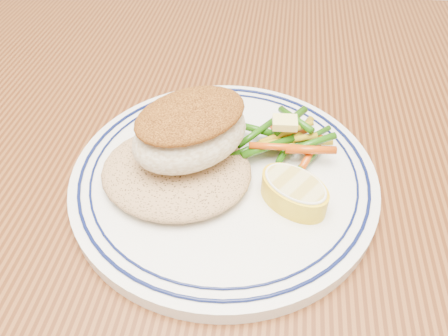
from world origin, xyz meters
The scene contains 7 objects.
dining_table centered at (0.00, 0.00, 0.65)m, with size 1.50×0.90×0.75m.
plate centered at (0.02, -0.01, 0.76)m, with size 0.29×0.29×0.02m.
rice_pilaf centered at (-0.02, -0.02, 0.78)m, with size 0.14×0.12×0.03m, color #A27B51.
fish_fillet centered at (-0.01, -0.01, 0.81)m, with size 0.13×0.13×0.05m.
vegetable_pile centered at (0.08, 0.03, 0.78)m, with size 0.11×0.10×0.03m.
butter_pat centered at (0.07, 0.03, 0.80)m, with size 0.02×0.02×0.01m, color #F8EA79.
lemon_wedge centered at (0.08, -0.04, 0.78)m, with size 0.08×0.08×0.02m.
Camera 1 is at (0.06, -0.29, 1.06)m, focal length 35.00 mm.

